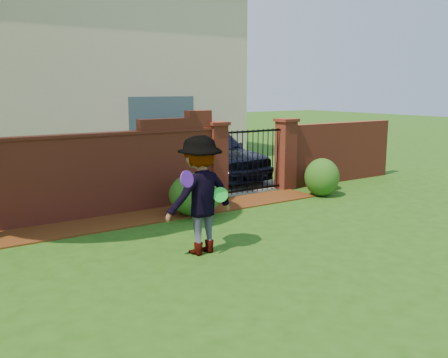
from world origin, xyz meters
TOP-DOWN VIEW (x-y plane):
  - ground at (0.00, 0.00)m, footprint 80.00×80.00m
  - mulch_bed at (-0.95, 3.34)m, footprint 11.10×1.08m
  - brick_wall at (-2.01, 4.00)m, footprint 8.70×0.31m
  - brick_wall_return at (6.60, 4.00)m, footprint 4.00×0.25m
  - pillar_left at (2.40, 4.00)m, footprint 0.50×0.50m
  - pillar_right at (4.60, 4.00)m, footprint 0.50×0.50m
  - iron_gate at (3.50, 4.00)m, footprint 1.78×0.03m
  - driveway at (3.50, 8.00)m, footprint 3.20×8.00m
  - house at (1.00, 12.00)m, footprint 12.40×6.40m
  - car at (3.80, 6.32)m, footprint 2.05×4.61m
  - shrub_left at (1.16, 2.92)m, footprint 1.11×1.11m
  - shrub_middle at (4.78, 2.82)m, footprint 0.86×0.86m
  - shrub_right at (5.42, 3.43)m, footprint 0.79×0.79m
  - man at (0.01, 0.77)m, footprint 1.30×0.81m
  - frisbee_purple at (-0.41, 0.50)m, footprint 0.27×0.15m
  - frisbee_green at (0.26, 0.60)m, footprint 0.25×0.15m

SIDE VIEW (x-z plane):
  - ground at x=0.00m, z-range -0.01..0.00m
  - driveway at x=3.50m, z-range 0.00..0.01m
  - mulch_bed at x=-0.95m, z-range 0.00..0.03m
  - shrub_right at x=5.42m, z-range 0.00..0.70m
  - shrub_left at x=1.16m, z-range 0.00..0.91m
  - shrub_middle at x=4.78m, z-range 0.00..0.95m
  - car at x=3.80m, z-range 0.00..1.54m
  - brick_wall_return at x=6.60m, z-range 0.00..1.70m
  - iron_gate at x=3.50m, z-range 0.05..1.65m
  - brick_wall at x=-2.01m, z-range -0.15..2.01m
  - pillar_left at x=2.40m, z-range 0.02..1.90m
  - pillar_right at x=4.60m, z-range 0.02..1.90m
  - man at x=0.01m, z-range 0.00..1.93m
  - frisbee_green at x=0.26m, z-range 0.86..1.10m
  - frisbee_purple at x=-0.41m, z-range 1.19..1.45m
  - house at x=1.00m, z-range 0.01..6.31m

